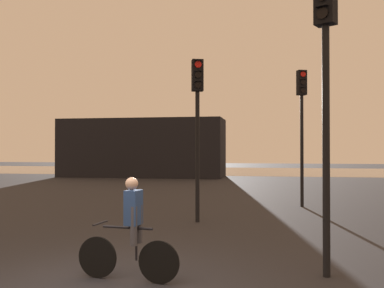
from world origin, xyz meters
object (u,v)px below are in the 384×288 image
distant_building (143,148)px  traffic_light_center (197,109)px  traffic_light_far_right (302,113)px  traffic_light_near_right (326,65)px  cyclist (131,229)px

distant_building → traffic_light_center: 20.95m
distant_building → traffic_light_center: size_ratio=2.68×
traffic_light_far_right → traffic_light_center: traffic_light_far_right is taller
traffic_light_center → traffic_light_near_right: 5.61m
traffic_light_far_right → traffic_light_near_right: (-0.28, -8.70, 0.03)m
distant_building → traffic_light_near_right: (10.38, -24.35, 1.24)m
traffic_light_near_right → cyclist: (-3.03, -0.77, -2.61)m
distant_building → traffic_light_far_right: traffic_light_far_right is taller
traffic_light_far_right → cyclist: bearing=51.1°
traffic_light_near_right → cyclist: 4.08m
traffic_light_center → cyclist: 6.06m
cyclist → traffic_light_center: bearing=5.2°
traffic_light_far_right → traffic_light_near_right: size_ratio=0.99×
traffic_light_center → traffic_light_near_right: bearing=103.3°
distant_building → cyclist: distant_building is taller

